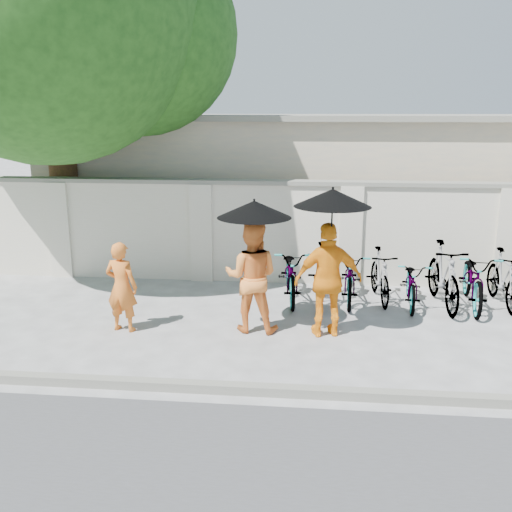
# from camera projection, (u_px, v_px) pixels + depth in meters

# --- Properties ---
(ground) EXTENTS (80.00, 80.00, 0.00)m
(ground) POSITION_uv_depth(u_px,v_px,m) (228.00, 339.00, 8.79)
(ground) COLOR #ADACAB
(kerb) EXTENTS (40.00, 0.16, 0.12)m
(kerb) POSITION_uv_depth(u_px,v_px,m) (208.00, 387.00, 7.14)
(kerb) COLOR slate
(kerb) RESTS_ON ground
(compound_wall) EXTENTS (20.00, 0.30, 2.00)m
(compound_wall) POSITION_uv_depth(u_px,v_px,m) (300.00, 234.00, 11.53)
(compound_wall) COLOR beige
(compound_wall) RESTS_ON ground
(building_behind) EXTENTS (14.00, 6.00, 3.20)m
(building_behind) POSITION_uv_depth(u_px,v_px,m) (342.00, 182.00, 14.95)
(building_behind) COLOR beige
(building_behind) RESTS_ON ground
(shade_tree) EXTENTS (6.70, 6.20, 8.20)m
(shade_tree) POSITION_uv_depth(u_px,v_px,m) (57.00, 19.00, 10.75)
(shade_tree) COLOR brown
(shade_tree) RESTS_ON ground
(monk_left) EXTENTS (0.59, 0.44, 1.45)m
(monk_left) POSITION_uv_depth(u_px,v_px,m) (122.00, 287.00, 8.98)
(monk_left) COLOR orange
(monk_left) RESTS_ON ground
(monk_center) EXTENTS (0.91, 0.73, 1.78)m
(monk_center) POSITION_uv_depth(u_px,v_px,m) (252.00, 277.00, 8.95)
(monk_center) COLOR orange
(monk_center) RESTS_ON ground
(parasol_center) EXTENTS (1.14, 1.14, 1.10)m
(parasol_center) POSITION_uv_depth(u_px,v_px,m) (254.00, 209.00, 8.60)
(parasol_center) COLOR black
(parasol_center) RESTS_ON ground
(monk_right) EXTENTS (1.12, 0.66, 1.80)m
(monk_right) POSITION_uv_depth(u_px,v_px,m) (328.00, 280.00, 8.74)
(monk_right) COLOR orange
(monk_right) RESTS_ON ground
(parasol_right) EXTENTS (1.15, 1.15, 1.30)m
(parasol_right) POSITION_uv_depth(u_px,v_px,m) (333.00, 198.00, 8.35)
(parasol_right) COLOR black
(parasol_right) RESTS_ON ground
(bike_0) EXTENTS (0.86, 1.97, 1.01)m
(bike_0) POSITION_uv_depth(u_px,v_px,m) (291.00, 273.00, 10.52)
(bike_0) COLOR gray
(bike_0) RESTS_ON ground
(bike_1) EXTENTS (0.51, 1.77, 1.06)m
(bike_1) POSITION_uv_depth(u_px,v_px,m) (321.00, 274.00, 10.38)
(bike_1) COLOR gray
(bike_1) RESTS_ON ground
(bike_2) EXTENTS (0.73, 1.87, 0.97)m
(bike_2) POSITION_uv_depth(u_px,v_px,m) (350.00, 276.00, 10.46)
(bike_2) COLOR gray
(bike_2) RESTS_ON ground
(bike_3) EXTENTS (0.59, 1.64, 0.96)m
(bike_3) POSITION_uv_depth(u_px,v_px,m) (380.00, 276.00, 10.47)
(bike_3) COLOR gray
(bike_3) RESTS_ON ground
(bike_4) EXTENTS (0.72, 1.68, 0.86)m
(bike_4) POSITION_uv_depth(u_px,v_px,m) (412.00, 283.00, 10.20)
(bike_4) COLOR gray
(bike_4) RESTS_ON ground
(bike_5) EXTENTS (0.66, 1.95, 1.15)m
(bike_5) POSITION_uv_depth(u_px,v_px,m) (443.00, 275.00, 10.13)
(bike_5) COLOR gray
(bike_5) RESTS_ON ground
(bike_6) EXTENTS (0.89, 2.02, 1.03)m
(bike_6) POSITION_uv_depth(u_px,v_px,m) (474.00, 279.00, 10.13)
(bike_6) COLOR gray
(bike_6) RESTS_ON ground
(bike_7) EXTENTS (0.52, 1.70, 1.01)m
(bike_7) POSITION_uv_depth(u_px,v_px,m) (503.00, 279.00, 10.18)
(bike_7) COLOR gray
(bike_7) RESTS_ON ground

